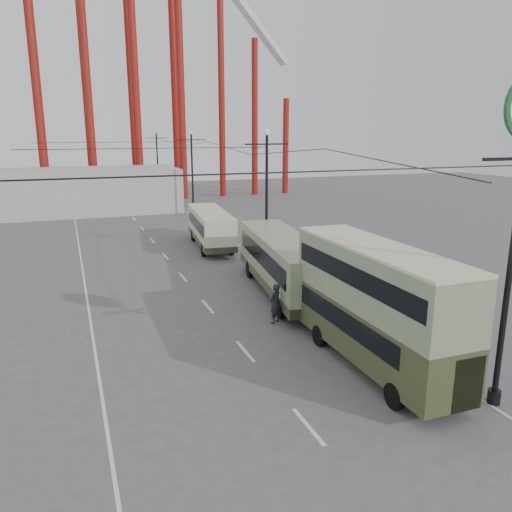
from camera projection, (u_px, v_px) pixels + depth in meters
name	position (u px, v px, depth m)	size (l,w,h in m)	color
ground	(308.00, 391.00, 17.99)	(160.00, 160.00, 0.00)	#505053
road_markings	(173.00, 263.00, 35.57)	(12.52, 120.00, 0.01)	silver
lamp_post_mid	(267.00, 197.00, 35.13)	(3.20, 0.44, 9.32)	black
lamp_post_far	(192.00, 173.00, 55.10)	(3.20, 0.44, 9.32)	black
lamp_post_distant	(158.00, 163.00, 75.06)	(3.20, 0.44, 9.32)	black
roller_coaster	(94.00, 20.00, 63.26)	(52.95, 5.00, 55.48)	maroon
fairground_shed	(81.00, 191.00, 57.98)	(22.00, 10.00, 5.00)	#A2A29D
double_decker_bus	(376.00, 301.00, 19.24)	(2.40, 9.17, 4.91)	#394424
single_decker_green	(283.00, 262.00, 28.62)	(4.27, 11.97, 3.31)	gray
single_decker_cream	(210.00, 227.00, 40.31)	(3.40, 9.73, 2.96)	beige
pedestrian	(275.00, 304.00, 24.22)	(0.72, 0.48, 1.99)	black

